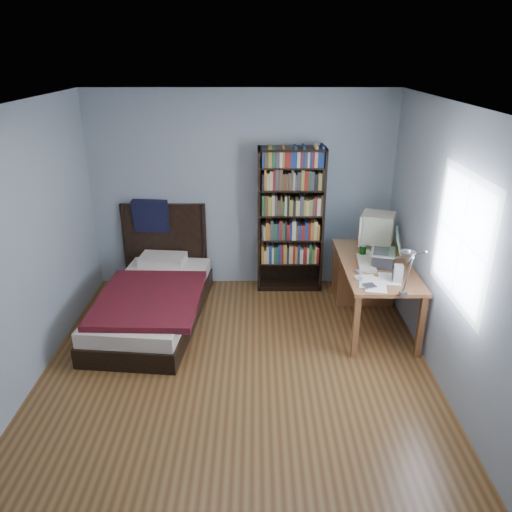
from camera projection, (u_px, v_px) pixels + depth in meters
name	position (u px, v px, depth m)	size (l,w,h in m)	color
room	(238.00, 255.00, 4.34)	(4.20, 4.24, 2.50)	#59341A
desk	(366.00, 274.00, 5.99)	(0.75, 1.52, 0.73)	brown
crt_monitor	(376.00, 228.00, 5.83)	(0.48, 0.44, 0.43)	beige
laptop	(384.00, 256.00, 5.39)	(0.40, 0.39, 0.41)	#2D2D30
desk_lamp	(407.00, 261.00, 4.22)	(0.25, 0.54, 0.64)	#99999E
keyboard	(366.00, 263.00, 5.45)	(0.18, 0.46, 0.03)	beige
speaker	(398.00, 274.00, 5.02)	(0.09, 0.09, 0.18)	#969799
soda_can	(363.00, 251.00, 5.64)	(0.07, 0.07, 0.13)	#073811
mouse	(368.00, 252.00, 5.73)	(0.07, 0.12, 0.04)	silver
phone_silver	(359.00, 272.00, 5.24)	(0.05, 0.11, 0.02)	#AEAEB3
phone_grey	(360.00, 279.00, 5.08)	(0.05, 0.09, 0.02)	#969799
external_drive	(370.00, 286.00, 4.93)	(0.11, 0.11, 0.02)	#969799
bookshelf	(290.00, 220.00, 6.26)	(0.82, 0.30, 1.83)	black
bed	(154.00, 297.00, 5.77)	(1.22, 2.15, 1.16)	black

